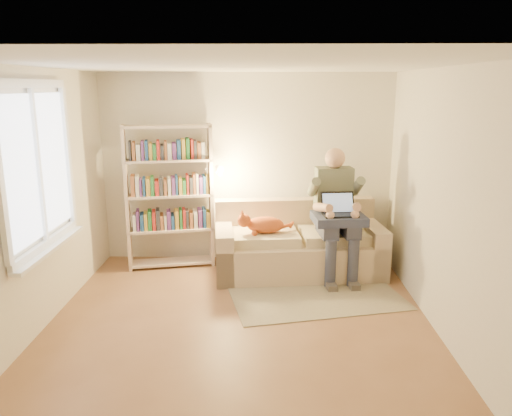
{
  "coord_description": "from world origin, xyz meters",
  "views": [
    {
      "loc": [
        0.27,
        -4.6,
        2.42
      ],
      "look_at": [
        0.16,
        1.0,
        1.04
      ],
      "focal_mm": 35.0,
      "sensor_mm": 36.0,
      "label": 1
    }
  ],
  "objects_px": {
    "laptop": "(345,209)",
    "bookshelf": "(170,190)",
    "person": "(336,207)",
    "cat": "(259,224)",
    "sofa": "(298,247)"
  },
  "relations": [
    {
      "from": "bookshelf",
      "to": "cat",
      "type": "bearing_deg",
      "value": -29.66
    },
    {
      "from": "bookshelf",
      "to": "person",
      "type": "bearing_deg",
      "value": -20.02
    },
    {
      "from": "person",
      "to": "cat",
      "type": "xyz_separation_m",
      "value": [
        -0.97,
        -0.08,
        -0.22
      ]
    },
    {
      "from": "laptop",
      "to": "bookshelf",
      "type": "height_order",
      "value": "bookshelf"
    },
    {
      "from": "person",
      "to": "laptop",
      "type": "height_order",
      "value": "person"
    },
    {
      "from": "person",
      "to": "sofa",
      "type": "bearing_deg",
      "value": 160.16
    },
    {
      "from": "person",
      "to": "bookshelf",
      "type": "bearing_deg",
      "value": 166.07
    },
    {
      "from": "cat",
      "to": "bookshelf",
      "type": "xyz_separation_m",
      "value": [
        -1.21,
        0.38,
        0.37
      ]
    },
    {
      "from": "sofa",
      "to": "cat",
      "type": "xyz_separation_m",
      "value": [
        -0.51,
        -0.19,
        0.37
      ]
    },
    {
      "from": "sofa",
      "to": "person",
      "type": "bearing_deg",
      "value": -19.84
    },
    {
      "from": "sofa",
      "to": "cat",
      "type": "bearing_deg",
      "value": -165.23
    },
    {
      "from": "cat",
      "to": "laptop",
      "type": "relative_size",
      "value": 1.59
    },
    {
      "from": "person",
      "to": "laptop",
      "type": "xyz_separation_m",
      "value": [
        0.09,
        -0.16,
        0.01
      ]
    },
    {
      "from": "cat",
      "to": "bookshelf",
      "type": "height_order",
      "value": "bookshelf"
    },
    {
      "from": "cat",
      "to": "bookshelf",
      "type": "distance_m",
      "value": 1.32
    }
  ]
}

